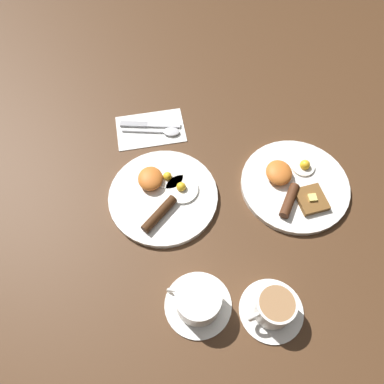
% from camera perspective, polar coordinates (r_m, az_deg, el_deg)
% --- Properties ---
extents(ground_plane, '(3.00, 3.00, 0.00)m').
position_cam_1_polar(ground_plane, '(0.96, -4.37, -0.89)').
color(ground_plane, '#4C301C').
extents(breakfast_plate_near, '(0.28, 0.28, 0.05)m').
position_cam_1_polar(breakfast_plate_near, '(0.95, -4.48, -0.36)').
color(breakfast_plate_near, white).
rests_on(breakfast_plate_near, ground_plane).
extents(breakfast_plate_far, '(0.28, 0.28, 0.05)m').
position_cam_1_polar(breakfast_plate_far, '(1.00, 15.28, 1.04)').
color(breakfast_plate_far, white).
rests_on(breakfast_plate_far, ground_plane).
extents(teacup_near, '(0.15, 0.15, 0.07)m').
position_cam_1_polar(teacup_near, '(0.83, 0.90, -16.30)').
color(teacup_near, white).
rests_on(teacup_near, ground_plane).
extents(teacup_far, '(0.14, 0.14, 0.07)m').
position_cam_1_polar(teacup_far, '(0.84, 12.28, -16.86)').
color(teacup_far, white).
rests_on(teacup_far, ground_plane).
extents(napkin, '(0.14, 0.20, 0.01)m').
position_cam_1_polar(napkin, '(1.09, -6.34, 9.53)').
color(napkin, white).
rests_on(napkin, ground_plane).
extents(knife, '(0.04, 0.17, 0.01)m').
position_cam_1_polar(knife, '(1.09, -6.93, 10.17)').
color(knife, silver).
rests_on(knife, napkin).
extents(spoon, '(0.04, 0.16, 0.01)m').
position_cam_1_polar(spoon, '(1.07, -4.13, 9.20)').
color(spoon, silver).
rests_on(spoon, napkin).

